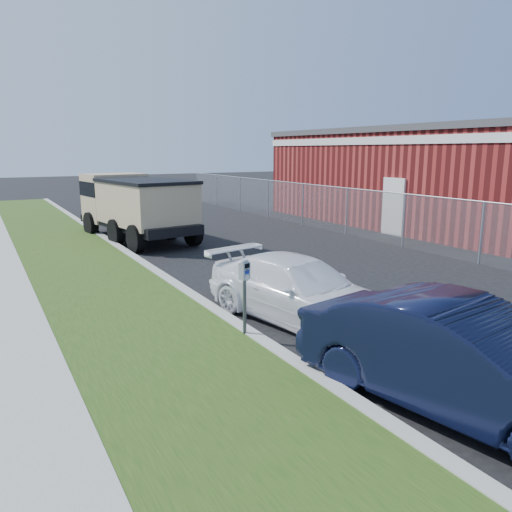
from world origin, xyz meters
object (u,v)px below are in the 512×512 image
white_wagon (297,289)px  dump_truck (134,204)px  parking_meter (245,280)px  navy_sedan (462,360)px

white_wagon → dump_truck: 10.42m
parking_meter → dump_truck: (1.21, 10.91, 0.24)m
white_wagon → dump_truck: size_ratio=0.67×
parking_meter → dump_truck: size_ratio=0.21×
white_wagon → dump_truck: (-0.21, 10.39, 0.71)m
parking_meter → dump_truck: dump_truck is taller
navy_sedan → white_wagon: bearing=75.7°
parking_meter → navy_sedan: bearing=-91.5°
navy_sedan → dump_truck: size_ratio=0.69×
white_wagon → navy_sedan: navy_sedan is taller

